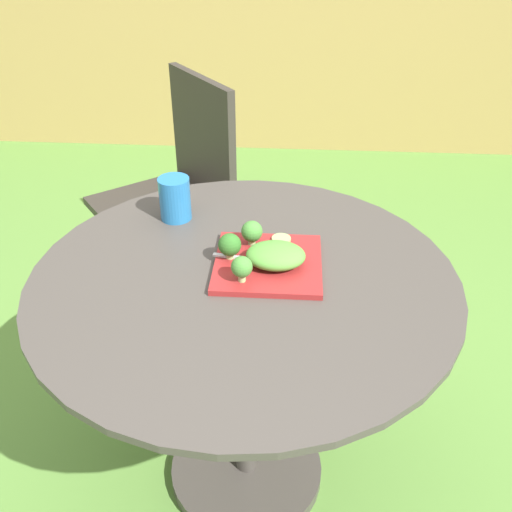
% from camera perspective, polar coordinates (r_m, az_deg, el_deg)
% --- Properties ---
extents(ground_plane, '(12.00, 12.00, 0.00)m').
position_cam_1_polar(ground_plane, '(1.83, -0.94, -20.62)').
color(ground_plane, '#568438').
extents(bamboo_fence, '(8.00, 0.08, 1.44)m').
position_cam_1_polar(bamboo_fence, '(3.65, 2.40, 21.31)').
color(bamboo_fence, '#A8894C').
rests_on(bamboo_fence, ground_plane).
extents(patio_table, '(0.98, 0.98, 0.72)m').
position_cam_1_polar(patio_table, '(1.47, -1.11, -9.33)').
color(patio_table, '#423D38').
rests_on(patio_table, ground_plane).
extents(patio_chair, '(0.62, 0.62, 0.90)m').
position_cam_1_polar(patio_chair, '(2.21, -7.57, 7.45)').
color(patio_chair, '#332D28').
rests_on(patio_chair, ground_plane).
extents(salad_plate, '(0.25, 0.25, 0.01)m').
position_cam_1_polar(salad_plate, '(1.34, 1.20, -0.76)').
color(salad_plate, maroon).
rests_on(salad_plate, patio_table).
extents(drinking_glass, '(0.08, 0.08, 0.11)m').
position_cam_1_polar(drinking_glass, '(1.53, -8.00, 5.44)').
color(drinking_glass, '#236BA8').
rests_on(drinking_glass, patio_table).
extents(fork, '(0.15, 0.04, 0.00)m').
position_cam_1_polar(fork, '(1.34, -0.46, -0.33)').
color(fork, silver).
rests_on(fork, salad_plate).
extents(lettuce_mound, '(0.14, 0.11, 0.05)m').
position_cam_1_polar(lettuce_mound, '(1.32, 1.96, 0.06)').
color(lettuce_mound, '#519338').
rests_on(lettuce_mound, salad_plate).
extents(broccoli_floret_0, '(0.05, 0.05, 0.06)m').
position_cam_1_polar(broccoli_floret_0, '(1.39, -0.41, 2.43)').
color(broccoli_floret_0, '#99B770').
rests_on(broccoli_floret_0, salad_plate).
extents(broccoli_floret_1, '(0.05, 0.05, 0.06)m').
position_cam_1_polar(broccoli_floret_1, '(1.26, -1.53, -1.11)').
color(broccoli_floret_1, '#99B770').
rests_on(broccoli_floret_1, salad_plate).
extents(broccoli_floret_2, '(0.05, 0.05, 0.06)m').
position_cam_1_polar(broccoli_floret_2, '(1.33, -2.61, 1.09)').
color(broccoli_floret_2, '#99B770').
rests_on(broccoli_floret_2, salad_plate).
extents(cucumber_slice_0, '(0.05, 0.05, 0.01)m').
position_cam_1_polar(cucumber_slice_0, '(1.42, 2.51, 1.69)').
color(cucumber_slice_0, '#8EB766').
rests_on(cucumber_slice_0, salad_plate).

